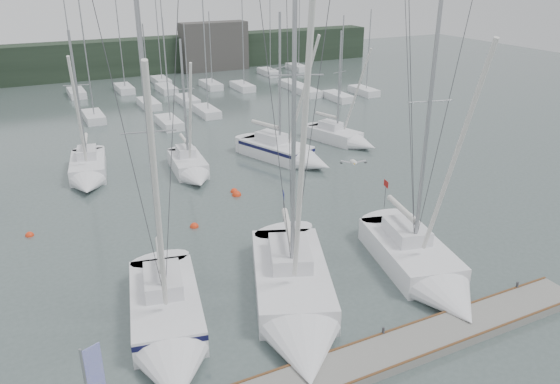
% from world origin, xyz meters
% --- Properties ---
extents(ground, '(160.00, 160.00, 0.00)m').
position_xyz_m(ground, '(0.00, 0.00, 0.00)').
color(ground, '#485855').
rests_on(ground, ground).
extents(dock, '(24.00, 2.00, 0.40)m').
position_xyz_m(dock, '(0.00, -5.00, 0.20)').
color(dock, slate).
rests_on(dock, ground).
extents(far_treeline, '(90.00, 4.00, 5.00)m').
position_xyz_m(far_treeline, '(0.00, 62.00, 2.50)').
color(far_treeline, black).
rests_on(far_treeline, ground).
extents(far_building_right, '(10.00, 3.00, 7.00)m').
position_xyz_m(far_building_right, '(18.00, 60.00, 3.50)').
color(far_building_right, '#3F3D3A').
rests_on(far_building_right, ground).
extents(mast_forest, '(58.69, 26.14, 14.81)m').
position_xyz_m(mast_forest, '(4.46, 43.14, 0.48)').
color(mast_forest, silver).
rests_on(mast_forest, ground).
extents(sailboat_near_left, '(4.87, 10.02, 15.13)m').
position_xyz_m(sailboat_near_left, '(-6.20, 0.04, 0.62)').
color(sailboat_near_left, silver).
rests_on(sailboat_near_left, ground).
extents(sailboat_near_center, '(7.46, 11.81, 18.28)m').
position_xyz_m(sailboat_near_center, '(-0.57, -1.00, 0.62)').
color(sailboat_near_center, silver).
rests_on(sailboat_near_center, ground).
extents(sailboat_near_right, '(5.32, 10.19, 15.27)m').
position_xyz_m(sailboat_near_right, '(6.78, -1.25, 0.60)').
color(sailboat_near_right, silver).
rests_on(sailboat_near_right, ground).
extents(sailboat_mid_b, '(3.81, 8.12, 11.57)m').
position_xyz_m(sailboat_mid_b, '(-6.36, 21.08, 0.57)').
color(sailboat_mid_b, silver).
rests_on(sailboat_mid_b, ground).
extents(sailboat_mid_c, '(2.95, 7.01, 10.78)m').
position_xyz_m(sailboat_mid_c, '(0.80, 18.52, 0.55)').
color(sailboat_mid_c, silver).
rests_on(sailboat_mid_c, ground).
extents(sailboat_mid_d, '(5.69, 9.12, 12.54)m').
position_xyz_m(sailboat_mid_d, '(9.03, 18.11, 0.64)').
color(sailboat_mid_d, silver).
rests_on(sailboat_mid_d, ground).
extents(sailboat_mid_e, '(4.32, 7.50, 10.50)m').
position_xyz_m(sailboat_mid_e, '(15.64, 20.01, 0.52)').
color(sailboat_mid_e, silver).
rests_on(sailboat_mid_e, ground).
extents(buoy_a, '(0.54, 0.54, 0.54)m').
position_xyz_m(buoy_a, '(-1.77, 10.12, 0.00)').
color(buoy_a, red).
rests_on(buoy_a, ground).
extents(buoy_b, '(0.64, 0.64, 0.64)m').
position_xyz_m(buoy_b, '(2.46, 13.55, 0.00)').
color(buoy_b, red).
rests_on(buoy_b, ground).
extents(buoy_c, '(0.49, 0.49, 0.49)m').
position_xyz_m(buoy_c, '(-10.94, 13.39, 0.00)').
color(buoy_c, red).
rests_on(buoy_c, ground).
extents(seagull, '(1.07, 0.57, 0.22)m').
position_xyz_m(seagull, '(2.56, -0.32, 6.89)').
color(seagull, silver).
rests_on(seagull, ground).
extents(buoy_d, '(0.52, 0.52, 0.52)m').
position_xyz_m(buoy_d, '(2.54, 14.21, 0.00)').
color(buoy_d, red).
rests_on(buoy_d, ground).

